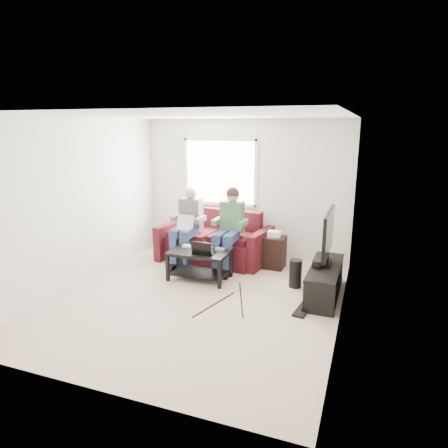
% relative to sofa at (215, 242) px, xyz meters
% --- Properties ---
extents(floor, '(4.50, 4.50, 0.00)m').
position_rel_sofa_xyz_m(floor, '(0.41, -1.74, -0.34)').
color(floor, '#C7B19B').
rests_on(floor, ground).
extents(ceiling, '(4.50, 4.50, 0.00)m').
position_rel_sofa_xyz_m(ceiling, '(0.41, -1.74, 2.26)').
color(ceiling, white).
rests_on(ceiling, wall_back).
extents(wall_back, '(4.50, 0.00, 4.50)m').
position_rel_sofa_xyz_m(wall_back, '(0.41, 0.51, 0.96)').
color(wall_back, silver).
rests_on(wall_back, floor).
extents(wall_front, '(4.50, 0.00, 4.50)m').
position_rel_sofa_xyz_m(wall_front, '(0.41, -3.99, 0.96)').
color(wall_front, silver).
rests_on(wall_front, floor).
extents(wall_left, '(0.00, 4.50, 4.50)m').
position_rel_sofa_xyz_m(wall_left, '(-1.59, -1.74, 0.96)').
color(wall_left, silver).
rests_on(wall_left, floor).
extents(wall_right, '(0.00, 4.50, 4.50)m').
position_rel_sofa_xyz_m(wall_right, '(2.41, -1.74, 0.96)').
color(wall_right, silver).
rests_on(wall_right, floor).
extents(window, '(1.48, 0.04, 1.28)m').
position_rel_sofa_xyz_m(window, '(-0.09, 0.49, 1.26)').
color(window, white).
rests_on(window, wall_back).
extents(sofa, '(2.07, 1.13, 0.92)m').
position_rel_sofa_xyz_m(sofa, '(0.00, 0.00, 0.00)').
color(sofa, '#471117').
rests_on(sofa, floor).
extents(person_left, '(0.40, 0.71, 1.39)m').
position_rel_sofa_xyz_m(person_left, '(-0.40, -0.36, 0.43)').
color(person_left, navy).
rests_on(person_left, sofa).
extents(person_right, '(0.40, 0.71, 1.43)m').
position_rel_sofa_xyz_m(person_right, '(0.40, -0.34, 0.49)').
color(person_right, navy).
rests_on(person_right, sofa).
extents(laptop_silver, '(0.32, 0.22, 0.24)m').
position_rel_sofa_xyz_m(laptop_silver, '(-0.40, -0.53, 0.42)').
color(laptop_silver, silver).
rests_on(laptop_silver, person_left).
extents(coffee_table, '(0.97, 0.60, 0.48)m').
position_rel_sofa_xyz_m(coffee_table, '(0.12, -1.02, 0.02)').
color(coffee_table, black).
rests_on(coffee_table, floor).
extents(laptop_black, '(0.34, 0.25, 0.24)m').
position_rel_sofa_xyz_m(laptop_black, '(0.24, -1.10, 0.27)').
color(laptop_black, black).
rests_on(laptop_black, coffee_table).
extents(controller_a, '(0.14, 0.09, 0.04)m').
position_rel_sofa_xyz_m(controller_a, '(-0.16, -0.90, 0.17)').
color(controller_a, silver).
rests_on(controller_a, coffee_table).
extents(controller_b, '(0.15, 0.10, 0.04)m').
position_rel_sofa_xyz_m(controller_b, '(0.02, -0.84, 0.17)').
color(controller_b, black).
rests_on(controller_b, coffee_table).
extents(controller_c, '(0.15, 0.10, 0.04)m').
position_rel_sofa_xyz_m(controller_c, '(0.42, -0.87, 0.17)').
color(controller_c, gray).
rests_on(controller_c, coffee_table).
extents(tv_stand, '(0.44, 1.40, 0.46)m').
position_rel_sofa_xyz_m(tv_stand, '(2.13, -0.98, -0.13)').
color(tv_stand, black).
rests_on(tv_stand, floor).
extents(tv, '(0.12, 1.10, 0.81)m').
position_rel_sofa_xyz_m(tv, '(2.13, -0.88, 0.59)').
color(tv, black).
rests_on(tv, tv_stand).
extents(soundbar, '(0.12, 0.50, 0.10)m').
position_rel_sofa_xyz_m(soundbar, '(2.01, -0.88, 0.18)').
color(soundbar, black).
rests_on(soundbar, tv_stand).
extents(drink_cup, '(0.08, 0.08, 0.12)m').
position_rel_sofa_xyz_m(drink_cup, '(2.08, -0.35, 0.19)').
color(drink_cup, '#9B6142').
rests_on(drink_cup, tv_stand).
extents(console_white, '(0.30, 0.22, 0.06)m').
position_rel_sofa_xyz_m(console_white, '(2.13, -1.38, -0.06)').
color(console_white, silver).
rests_on(console_white, tv_stand).
extents(console_grey, '(0.34, 0.26, 0.08)m').
position_rel_sofa_xyz_m(console_grey, '(2.13, -0.68, -0.05)').
color(console_grey, gray).
rests_on(console_grey, tv_stand).
extents(console_black, '(0.38, 0.30, 0.07)m').
position_rel_sofa_xyz_m(console_black, '(2.13, -1.03, -0.05)').
color(console_black, black).
rests_on(console_black, tv_stand).
extents(subwoofer, '(0.20, 0.20, 0.44)m').
position_rel_sofa_xyz_m(subwoofer, '(1.66, -0.80, -0.11)').
color(subwoofer, black).
rests_on(subwoofer, floor).
extents(keyboard_floor, '(0.23, 0.51, 0.03)m').
position_rel_sofa_xyz_m(keyboard_floor, '(1.92, -1.59, -0.32)').
color(keyboard_floor, black).
rests_on(keyboard_floor, floor).
extents(end_table, '(0.38, 0.38, 0.67)m').
position_rel_sofa_xyz_m(end_table, '(1.13, -0.04, -0.04)').
color(end_table, black).
rests_on(end_table, floor).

